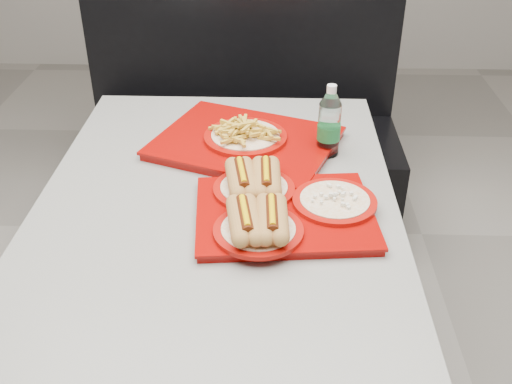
{
  "coord_description": "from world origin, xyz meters",
  "views": [
    {
      "loc": [
        0.14,
        -1.19,
        1.57
      ],
      "look_at": [
        0.1,
        -0.03,
        0.83
      ],
      "focal_mm": 42.0,
      "sensor_mm": 36.0,
      "label": 1
    }
  ],
  "objects_px": {
    "diner_table": "(217,266)",
    "tray_near": "(277,206)",
    "water_bottle": "(329,125)",
    "tray_far": "(245,139)",
    "booth_bench": "(241,136)"
  },
  "relations": [
    {
      "from": "diner_table",
      "to": "tray_near",
      "type": "distance_m",
      "value": 0.25
    },
    {
      "from": "diner_table",
      "to": "water_bottle",
      "type": "relative_size",
      "value": 6.86
    },
    {
      "from": "tray_far",
      "to": "water_bottle",
      "type": "bearing_deg",
      "value": -6.8
    },
    {
      "from": "water_bottle",
      "to": "diner_table",
      "type": "bearing_deg",
      "value": -133.26
    },
    {
      "from": "diner_table",
      "to": "water_bottle",
      "type": "height_order",
      "value": "water_bottle"
    },
    {
      "from": "tray_near",
      "to": "tray_far",
      "type": "relative_size",
      "value": 0.75
    },
    {
      "from": "diner_table",
      "to": "tray_near",
      "type": "relative_size",
      "value": 3.18
    },
    {
      "from": "tray_near",
      "to": "water_bottle",
      "type": "bearing_deg",
      "value": 66.55
    },
    {
      "from": "tray_near",
      "to": "water_bottle",
      "type": "relative_size",
      "value": 2.15
    },
    {
      "from": "tray_far",
      "to": "diner_table",
      "type": "bearing_deg",
      "value": -99.87
    },
    {
      "from": "booth_bench",
      "to": "water_bottle",
      "type": "xyz_separation_m",
      "value": [
        0.29,
        -0.78,
        0.44
      ]
    },
    {
      "from": "booth_bench",
      "to": "tray_near",
      "type": "distance_m",
      "value": 1.18
    },
    {
      "from": "diner_table",
      "to": "booth_bench",
      "type": "bearing_deg",
      "value": 90.0
    },
    {
      "from": "booth_bench",
      "to": "tray_near",
      "type": "bearing_deg",
      "value": -82.2
    },
    {
      "from": "tray_far",
      "to": "tray_near",
      "type": "bearing_deg",
      "value": -75.27
    }
  ]
}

